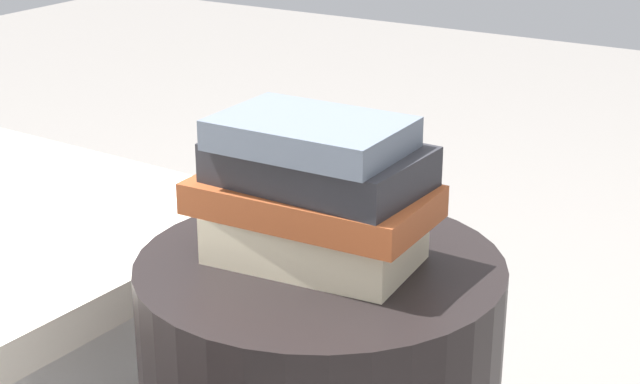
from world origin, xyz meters
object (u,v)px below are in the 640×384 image
book_cream (316,237)px  book_rust (311,201)px  book_charcoal (319,165)px  book_slate (311,134)px

book_cream → book_rust: size_ratio=0.84×
book_cream → book_charcoal: 0.10m
book_cream → book_charcoal: bearing=-111.9°
book_rust → book_slate: bearing=125.4°
book_cream → book_rust: (0.00, 0.01, 0.05)m
book_cream → book_rust: book_rust is taller
book_cream → book_slate: (0.00, 0.01, 0.14)m
book_rust → book_slate: 0.09m
book_cream → book_slate: 0.14m
book_cream → book_rust: 0.05m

